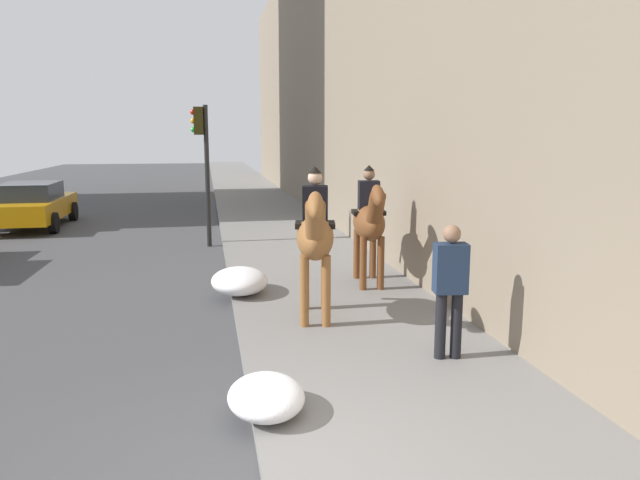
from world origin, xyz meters
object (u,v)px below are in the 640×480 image
(mounted_horse_near, at_px, (315,235))
(pedestrian_greeting, at_px, (450,283))
(mounted_horse_far, at_px, (369,220))
(car_mid_lane, at_px, (32,204))
(traffic_light_near_curb, at_px, (203,152))

(mounted_horse_near, height_order, pedestrian_greeting, mounted_horse_near)
(mounted_horse_near, height_order, mounted_horse_far, mounted_horse_near)
(pedestrian_greeting, height_order, car_mid_lane, pedestrian_greeting)
(mounted_horse_far, xyz_separation_m, car_mid_lane, (9.52, 8.36, -0.60))
(pedestrian_greeting, distance_m, car_mid_lane, 15.76)
(mounted_horse_far, distance_m, traffic_light_near_curb, 6.12)
(mounted_horse_near, bearing_deg, traffic_light_near_curb, -157.05)
(mounted_horse_far, bearing_deg, mounted_horse_near, -28.89)
(mounted_horse_far, distance_m, car_mid_lane, 12.69)
(traffic_light_near_curb, bearing_deg, mounted_horse_far, -150.01)
(mounted_horse_near, distance_m, traffic_light_near_curb, 7.38)
(car_mid_lane, bearing_deg, mounted_horse_far, -139.16)
(mounted_horse_far, xyz_separation_m, pedestrian_greeting, (-3.84, 0.02, -0.25))
(mounted_horse_near, bearing_deg, mounted_horse_far, 154.44)
(mounted_horse_far, xyz_separation_m, traffic_light_near_curb, (5.21, 3.01, 1.12))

